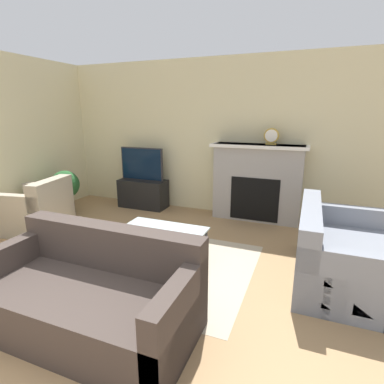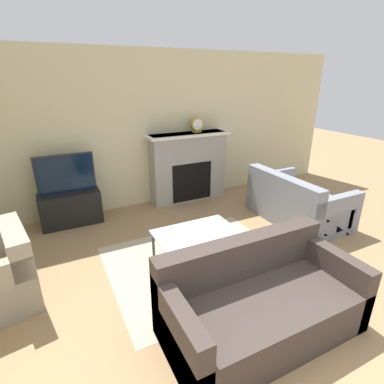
# 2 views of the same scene
# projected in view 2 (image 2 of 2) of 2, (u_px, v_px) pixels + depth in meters

# --- Properties ---
(wall_back) EXTENTS (8.63, 0.06, 2.70)m
(wall_back) POSITION_uv_depth(u_px,v_px,m) (136.00, 132.00, 5.21)
(wall_back) COLOR beige
(wall_back) RESTS_ON ground_plane
(area_rug) EXTENTS (2.25, 1.88, 0.00)m
(area_rug) POSITION_uv_depth(u_px,v_px,m) (199.00, 262.00, 3.87)
(area_rug) COLOR #B7A88E
(area_rug) RESTS_ON ground_plane
(fireplace) EXTENTS (1.56, 0.41, 1.29)m
(fireplace) POSITION_uv_depth(u_px,v_px,m) (188.00, 166.00, 5.66)
(fireplace) COLOR #9E9993
(fireplace) RESTS_ON ground_plane
(tv_stand) EXTENTS (0.92, 0.41, 0.54)m
(tv_stand) POSITION_uv_depth(u_px,v_px,m) (71.00, 208.00, 4.82)
(tv_stand) COLOR black
(tv_stand) RESTS_ON ground_plane
(tv) EXTENTS (0.86, 0.06, 0.62)m
(tv) POSITION_uv_depth(u_px,v_px,m) (66.00, 174.00, 4.61)
(tv) COLOR #232328
(tv) RESTS_ON tv_stand
(couch_sectional) EXTENTS (1.82, 0.90, 0.82)m
(couch_sectional) POSITION_uv_depth(u_px,v_px,m) (259.00, 303.00, 2.77)
(couch_sectional) COLOR #3D332D
(couch_sectional) RESTS_ON ground_plane
(couch_loveseat) EXTENTS (0.99, 1.53, 0.82)m
(couch_loveseat) POSITION_uv_depth(u_px,v_px,m) (296.00, 204.00, 4.94)
(couch_loveseat) COLOR gray
(couch_loveseat) RESTS_ON ground_plane
(coffee_table) EXTENTS (1.05, 0.68, 0.40)m
(coffee_table) POSITION_uv_depth(u_px,v_px,m) (197.00, 235.00, 3.81)
(coffee_table) COLOR #333338
(coffee_table) RESTS_ON ground_plane
(mantel_clock) EXTENTS (0.23, 0.07, 0.26)m
(mantel_clock) POSITION_uv_depth(u_px,v_px,m) (197.00, 125.00, 5.46)
(mantel_clock) COLOR #B79338
(mantel_clock) RESTS_ON fireplace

